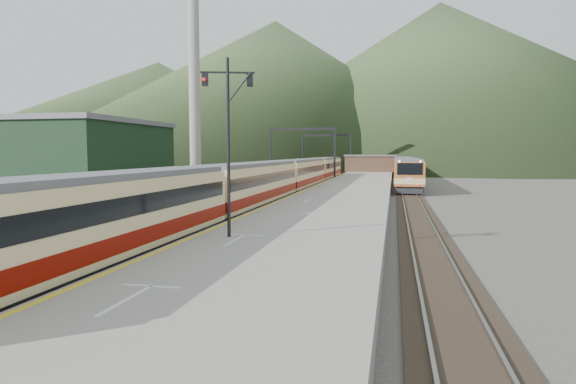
% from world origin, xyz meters
% --- Properties ---
extents(ground, '(400.00, 400.00, 0.00)m').
position_xyz_m(ground, '(0.00, 0.00, 0.00)').
color(ground, '#47423D').
rests_on(ground, ground).
extents(track_main, '(2.60, 200.00, 0.23)m').
position_xyz_m(track_main, '(0.00, 40.00, 0.07)').
color(track_main, black).
rests_on(track_main, ground).
extents(track_far, '(2.60, 200.00, 0.23)m').
position_xyz_m(track_far, '(-5.00, 40.00, 0.07)').
color(track_far, black).
rests_on(track_far, ground).
extents(track_second, '(2.60, 200.00, 0.23)m').
position_xyz_m(track_second, '(11.50, 40.00, 0.07)').
color(track_second, black).
rests_on(track_second, ground).
extents(platform, '(8.00, 100.00, 1.00)m').
position_xyz_m(platform, '(5.60, 38.00, 0.50)').
color(platform, gray).
rests_on(platform, ground).
extents(gantry_near, '(9.55, 0.25, 8.00)m').
position_xyz_m(gantry_near, '(-2.85, 55.00, 5.59)').
color(gantry_near, black).
rests_on(gantry_near, ground).
extents(gantry_far, '(9.55, 0.25, 8.00)m').
position_xyz_m(gantry_far, '(-2.85, 80.00, 5.59)').
color(gantry_far, black).
rests_on(gantry_far, ground).
extents(warehouse, '(14.50, 20.50, 8.60)m').
position_xyz_m(warehouse, '(-28.00, 42.00, 4.32)').
color(warehouse, black).
rests_on(warehouse, ground).
extents(smokestack, '(1.80, 1.80, 30.00)m').
position_xyz_m(smokestack, '(-22.00, 62.00, 15.00)').
color(smokestack, '#9E998E').
rests_on(smokestack, ground).
extents(station_shed, '(9.40, 4.40, 3.10)m').
position_xyz_m(station_shed, '(5.60, 78.00, 2.57)').
color(station_shed, '#4E3528').
rests_on(station_shed, platform).
extents(hill_a, '(180.00, 180.00, 60.00)m').
position_xyz_m(hill_a, '(-40.00, 190.00, 30.00)').
color(hill_a, '#334728').
rests_on(hill_a, ground).
extents(hill_b, '(220.00, 220.00, 75.00)m').
position_xyz_m(hill_b, '(30.00, 230.00, 37.50)').
color(hill_b, '#334728').
rests_on(hill_b, ground).
extents(hill_d, '(200.00, 200.00, 55.00)m').
position_xyz_m(hill_d, '(-120.00, 240.00, 27.50)').
color(hill_d, '#334728').
rests_on(hill_d, ground).
extents(main_train, '(2.67, 73.42, 3.26)m').
position_xyz_m(main_train, '(0.00, 30.35, 1.86)').
color(main_train, '#EACF8C').
rests_on(main_train, track_main).
extents(second_train, '(3.10, 42.13, 3.78)m').
position_xyz_m(second_train, '(11.50, 59.80, 2.12)').
color(second_train, '#B6622F').
rests_on(second_train, track_second).
extents(signal_mast, '(2.13, 0.77, 7.30)m').
position_xyz_m(signal_mast, '(3.29, 6.70, 5.44)').
color(signal_mast, black).
rests_on(signal_mast, platform).
extents(short_signal_a, '(0.25, 0.20, 2.27)m').
position_xyz_m(short_signal_a, '(-3.00, 9.98, 1.46)').
color(short_signal_a, black).
rests_on(short_signal_a, ground).
extents(short_signal_b, '(0.24, 0.18, 2.27)m').
position_xyz_m(short_signal_b, '(-2.10, 25.93, 1.46)').
color(short_signal_b, black).
rests_on(short_signal_b, ground).
extents(short_signal_c, '(0.25, 0.21, 2.27)m').
position_xyz_m(short_signal_c, '(-6.91, 17.59, 1.46)').
color(short_signal_c, black).
rests_on(short_signal_c, ground).
extents(worker, '(0.67, 0.61, 1.54)m').
position_xyz_m(worker, '(-4.53, 7.54, 0.77)').
color(worker, black).
rests_on(worker, ground).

